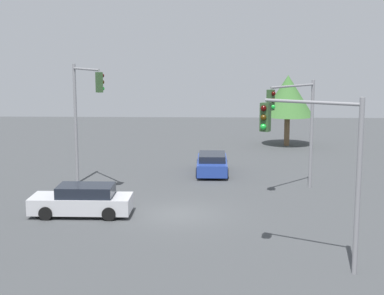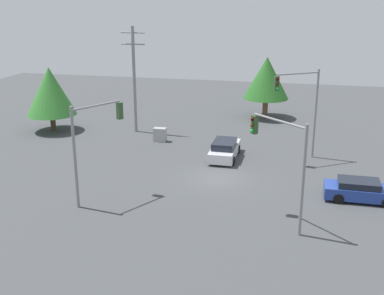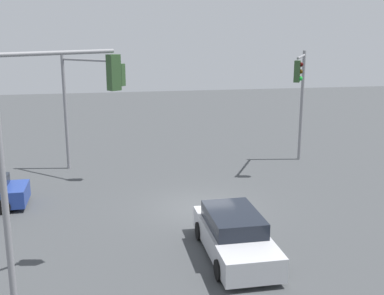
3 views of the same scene
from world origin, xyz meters
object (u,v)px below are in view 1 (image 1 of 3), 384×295
Objects in this scene: sedan_silver at (82,201)px; traffic_signal_main at (296,116)px; sedan_blue at (212,163)px; traffic_signal_aux at (84,105)px; traffic_signal_cross at (319,151)px.

sedan_silver is 12.16m from traffic_signal_main.
traffic_signal_main reaches higher than sedan_blue.
traffic_signal_main is (-4.79, -4.48, 3.55)m from sedan_blue.
traffic_signal_main reaches higher than sedan_silver.
traffic_signal_aux is (0.76, 11.60, 0.52)m from traffic_signal_main.
sedan_blue is 0.73× the size of traffic_signal_cross.
traffic_signal_cross is 16.11m from traffic_signal_aux.
traffic_signal_aux is at bearing -18.92° from traffic_signal_cross.
sedan_blue is at bearing -94.44° from traffic_signal_main.
traffic_signal_cross reaches higher than traffic_signal_main.
traffic_signal_aux is at bearing -51.23° from traffic_signal_main.
traffic_signal_aux reaches higher than sedan_blue.
traffic_signal_aux is (5.56, 0.98, 4.02)m from sedan_silver.
sedan_silver is (-9.59, 6.14, 0.06)m from sedan_blue.
traffic_signal_main is 0.98× the size of traffic_signal_cross.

